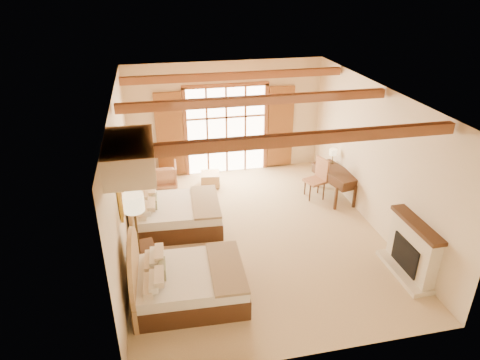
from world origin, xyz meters
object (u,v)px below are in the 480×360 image
object	(u,v)px
desk	(335,182)
nightstand	(143,259)
bed_far	(170,213)
armchair	(164,175)
bed_near	(182,281)

from	to	relation	value
desk	nightstand	bearing A→B (deg)	-169.01
bed_far	desk	size ratio (longest dim) A/B	1.39
bed_far	desk	distance (m)	4.35
desk	armchair	bearing A→B (deg)	148.15
bed_far	nightstand	xyz separation A→B (m)	(-0.63, -1.51, -0.10)
desk	bed_near	bearing A→B (deg)	-156.48
bed_near	armchair	size ratio (longest dim) A/B	2.73
bed_far	armchair	bearing A→B (deg)	94.07
bed_far	nightstand	world-z (taller)	bed_far
bed_near	desk	xyz separation A→B (m)	(4.26, 3.10, 0.01)
bed_near	armchair	xyz separation A→B (m)	(-0.09, 4.62, -0.05)
bed_far	desk	bearing A→B (deg)	11.57
armchair	desk	xyz separation A→B (m)	(4.34, -1.52, 0.06)
bed_near	bed_far	xyz separation A→B (m)	(-0.05, 2.46, 0.00)
armchair	desk	size ratio (longest dim) A/B	0.50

